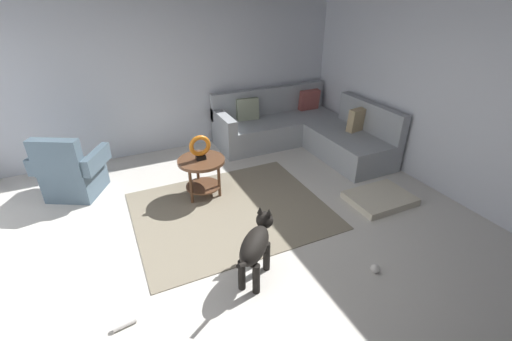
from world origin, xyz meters
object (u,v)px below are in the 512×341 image
Objects in this scene: dog_toy_rope at (125,324)px; sectional_couch at (303,130)px; side_table at (202,168)px; dog_bed_mat at (380,198)px; torus_sculpture at (200,147)px; dog at (256,244)px; dog_toy_ball at (375,268)px; armchair at (72,173)px.

sectional_couch is at bearing 37.62° from dog_toy_rope.
side_table is 0.75× the size of dog_bed_mat.
torus_sculpture is at bearing -88.21° from side_table.
dog_bed_mat is at bearing 57.93° from dog.
dog_bed_mat is 1.24× the size of dog.
torus_sculpture reaches higher than dog_toy_ball.
side_table is 1.60m from dog.
armchair is 11.18× the size of dog_toy_ball.
side_table is 2.10m from dog_toy_rope.
armchair reaches higher than dog_bed_mat.
sectional_couch is 6.90× the size of torus_sculpture.
dog is 1.21m from dog_toy_ball.
side_table is (-2.04, -0.83, 0.12)m from sectional_couch.
side_table is at bearing 54.12° from dog_toy_rope.
torus_sculpture is 1.64m from dog.
dog is at bearing -28.32° from armchair.
torus_sculpture is at bearing 117.93° from dog_toy_ball.
dog_toy_rope is at bearing -170.06° from dog_bed_mat.
sectional_couch is 4.11m from dog_toy_rope.
side_table reaches higher than dog_toy_ball.
side_table reaches higher than dog_toy_rope.
sectional_couch is 2.81× the size of dog_bed_mat.
armchair is 3.03× the size of torus_sculpture.
dog is at bearing 156.86° from dog_toy_ball.
armchair is at bearing 153.88° from side_table.
side_table is at bearing 2.18° from armchair.
dog_bed_mat is at bearing -90.36° from sectional_couch.
torus_sculpture is at bearing 2.18° from armchair.
torus_sculpture is (1.53, -0.75, 0.39)m from armchair.
dog_toy_ball is at bearing -9.65° from dog_toy_rope.
side_table is at bearing -157.82° from sectional_couch.
side_table is 6.78× the size of dog_toy_ball.
dog_toy_ball is at bearing -18.68° from armchair.
side_table is 3.20× the size of dog_toy_rope.
side_table is at bearing 151.41° from dog_bed_mat.
torus_sculpture reaches higher than dog.
dog_toy_rope is (-1.21, -1.67, -0.39)m from side_table.
torus_sculpture is (0.00, -0.00, 0.29)m from side_table.
armchair is at bearing 167.33° from dog.
dog_toy_rope is at bearing -142.38° from sectional_couch.
side_table is at bearing 91.79° from torus_sculpture.
dog_toy_ball is (1.09, -2.06, -0.37)m from side_table.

